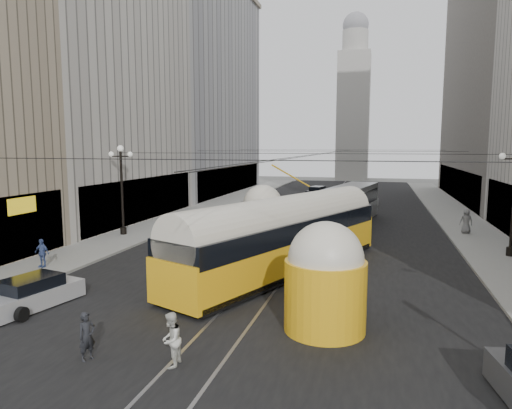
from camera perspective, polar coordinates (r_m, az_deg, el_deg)
The scene contains 20 objects.
ground at distance 13.57m, azimuth -9.55°, elevation -21.27°, with size 170.00×170.00×0.00m, color slate.
road at distance 44.07m, azimuth 8.29°, elevation -1.20°, with size 20.00×85.00×0.02m, color black.
sidewalk_left at distance 50.22m, azimuth -4.94°, elevation -0.02°, with size 4.00×72.00×0.15m, color gray.
sidewalk_right at distance 47.73m, azimuth 23.26°, elevation -0.98°, with size 4.00×72.00×0.15m, color gray.
rail_left at distance 44.16m, azimuth 7.32°, elevation -1.17°, with size 0.12×85.00×0.04m, color gray.
rail_right at distance 43.99m, azimuth 9.26°, elevation -1.23°, with size 0.12×85.00×0.04m, color gray.
building_left_mid at distance 44.23m, azimuth -21.55°, elevation 21.02°, with size 12.60×20.60×34.60m.
building_left_far at distance 64.39m, azimuth -8.22°, elevation 14.24°, with size 12.60×28.60×28.60m.
distant_tower at distance 91.33m, azimuth 12.11°, elevation 12.50°, with size 6.00×6.00×31.36m.
lamppost_left_mid at distance 33.90m, azimuth -16.44°, elevation 2.41°, with size 1.86×0.44×6.37m.
catenary at distance 42.58m, azimuth 8.43°, elevation 6.45°, with size 25.00×72.00×0.23m.
streetcar at distance 23.42m, azimuth 3.52°, elevation -3.87°, with size 8.67×16.86×3.95m.
city_bus at distance 38.83m, azimuth 11.41°, elevation 0.11°, with size 4.76×12.50×3.09m.
sedan_silver at distance 20.73m, azimuth -26.26°, elevation -9.98°, with size 2.42×4.26×1.27m.
sedan_white_far at distance 53.07m, azimuth 13.80°, elevation 0.76°, with size 2.32×4.43×1.34m.
sedan_dark_far at distance 59.87m, azimuth 7.66°, elevation 1.60°, with size 2.62×4.32×1.27m.
pedestrian_crossing_a at distance 15.24m, azimuth -20.37°, elevation -15.18°, with size 0.55×0.36×1.51m, color black.
pedestrian_crossing_b at distance 14.18m, azimuth -10.60°, elevation -16.29°, with size 0.80×0.62×1.64m, color silver.
pedestrian_sidewalk_right at distance 36.57m, azimuth 24.79°, elevation -1.88°, with size 0.88×0.54×1.80m, color slate.
pedestrian_sidewalk_left at distance 26.53m, azimuth -25.20°, elevation -5.50°, with size 0.88×0.50×1.50m, color #3F538B.
Camera 1 is at (5.08, -10.79, 6.47)m, focal length 32.00 mm.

